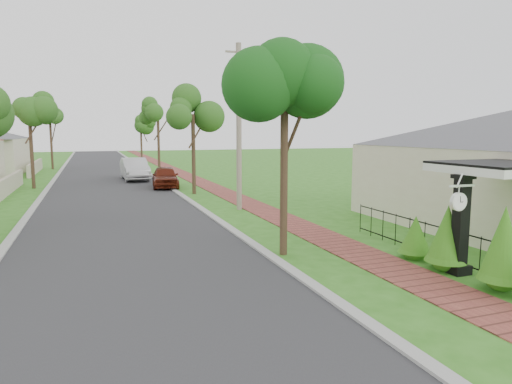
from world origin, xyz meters
TOP-DOWN VIEW (x-y plane):
  - ground at (0.00, 0.00)m, footprint 160.00×160.00m
  - road at (-3.00, 20.00)m, footprint 7.00×120.00m
  - kerb_right at (0.65, 20.00)m, footprint 0.30×120.00m
  - kerb_left at (-6.65, 20.00)m, footprint 0.30×120.00m
  - sidewalk at (3.25, 20.00)m, footprint 1.50×120.00m
  - porch_post at (4.55, -1.00)m, footprint 0.48×0.48m
  - picket_fence at (4.90, -0.00)m, footprint 0.03×8.02m
  - street_trees at (-2.87, 26.84)m, footprint 10.70×37.65m
  - hedge_row at (4.45, -1.76)m, footprint 0.93×4.93m
  - parked_car_red at (0.40, 19.59)m, footprint 2.01×4.12m
  - parked_car_white at (-1.00, 25.04)m, footprint 1.88×4.95m
  - near_tree at (1.13, 2.18)m, footprint 2.24×2.24m
  - utility_pole at (2.30, 10.00)m, footprint 1.20×0.24m
  - station_clock at (4.06, -1.40)m, footprint 0.73×0.13m

SIDE VIEW (x-z plane):
  - ground at x=0.00m, z-range 0.00..0.00m
  - road at x=-3.00m, z-range -0.01..0.01m
  - kerb_right at x=0.65m, z-range -0.05..0.05m
  - kerb_left at x=-6.65m, z-range -0.05..0.05m
  - sidewalk at x=3.25m, z-range -0.01..0.01m
  - picket_fence at x=4.90m, z-range 0.03..1.03m
  - parked_car_red at x=0.40m, z-range 0.00..1.35m
  - parked_car_white at x=-1.00m, z-range 0.00..1.61m
  - hedge_row at x=4.45m, z-range -0.17..1.88m
  - porch_post at x=4.55m, z-range -0.14..2.38m
  - station_clock at x=4.06m, z-range 1.64..2.26m
  - utility_pole at x=2.30m, z-range 0.06..7.50m
  - street_trees at x=-2.87m, z-range 1.59..7.48m
  - near_tree at x=1.13m, z-range 1.71..7.47m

